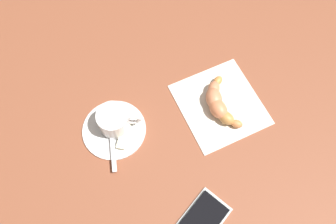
{
  "coord_description": "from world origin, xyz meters",
  "views": [
    {
      "loc": [
        0.14,
        0.26,
        0.68
      ],
      "look_at": [
        0.01,
        -0.0,
        0.03
      ],
      "focal_mm": 36.98,
      "sensor_mm": 36.0,
      "label": 1
    }
  ],
  "objects_px": {
    "teaspoon": "(111,131)",
    "croissant": "(218,103)",
    "sugar_packet": "(123,133)",
    "espresso_cup": "(114,120)",
    "saucer": "(114,129)",
    "napkin": "(220,104)"
  },
  "relations": [
    {
      "from": "espresso_cup",
      "to": "sugar_packet",
      "type": "xyz_separation_m",
      "value": [
        -0.01,
        0.02,
        -0.02
      ]
    },
    {
      "from": "teaspoon",
      "to": "croissant",
      "type": "distance_m",
      "value": 0.23
    },
    {
      "from": "espresso_cup",
      "to": "croissant",
      "type": "bearing_deg",
      "value": 166.88
    },
    {
      "from": "espresso_cup",
      "to": "teaspoon",
      "type": "relative_size",
      "value": 0.66
    },
    {
      "from": "saucer",
      "to": "sugar_packet",
      "type": "bearing_deg",
      "value": 127.31
    },
    {
      "from": "saucer",
      "to": "sugar_packet",
      "type": "height_order",
      "value": "sugar_packet"
    },
    {
      "from": "espresso_cup",
      "to": "sugar_packet",
      "type": "height_order",
      "value": "espresso_cup"
    },
    {
      "from": "espresso_cup",
      "to": "teaspoon",
      "type": "xyz_separation_m",
      "value": [
        0.01,
        0.01,
        -0.02
      ]
    },
    {
      "from": "saucer",
      "to": "sugar_packet",
      "type": "xyz_separation_m",
      "value": [
        -0.01,
        0.02,
        0.01
      ]
    },
    {
      "from": "sugar_packet",
      "to": "napkin",
      "type": "xyz_separation_m",
      "value": [
        -0.21,
        0.02,
        -0.01
      ]
    },
    {
      "from": "saucer",
      "to": "croissant",
      "type": "distance_m",
      "value": 0.23
    },
    {
      "from": "saucer",
      "to": "espresso_cup",
      "type": "bearing_deg",
      "value": -141.2
    },
    {
      "from": "sugar_packet",
      "to": "napkin",
      "type": "distance_m",
      "value": 0.22
    },
    {
      "from": "saucer",
      "to": "espresso_cup",
      "type": "distance_m",
      "value": 0.03
    },
    {
      "from": "teaspoon",
      "to": "saucer",
      "type": "bearing_deg",
      "value": -147.28
    },
    {
      "from": "espresso_cup",
      "to": "teaspoon",
      "type": "distance_m",
      "value": 0.03
    },
    {
      "from": "saucer",
      "to": "espresso_cup",
      "type": "xyz_separation_m",
      "value": [
        -0.01,
        -0.01,
        0.03
      ]
    },
    {
      "from": "saucer",
      "to": "croissant",
      "type": "relative_size",
      "value": 0.98
    },
    {
      "from": "napkin",
      "to": "espresso_cup",
      "type": "bearing_deg",
      "value": -12.07
    },
    {
      "from": "espresso_cup",
      "to": "croissant",
      "type": "height_order",
      "value": "espresso_cup"
    },
    {
      "from": "sugar_packet",
      "to": "croissant",
      "type": "bearing_deg",
      "value": -60.46
    },
    {
      "from": "sugar_packet",
      "to": "napkin",
      "type": "bearing_deg",
      "value": -59.6
    }
  ]
}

